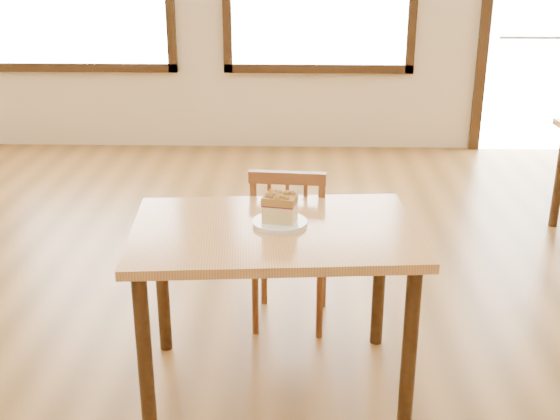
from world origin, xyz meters
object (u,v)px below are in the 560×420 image
object	(u,v)px
cafe_chair_main	(290,245)
plate	(280,223)
cake_slice	(280,207)
cafe_table_main	(274,250)

from	to	relation	value
cafe_chair_main	plate	world-z (taller)	cafe_chair_main
plate	cake_slice	bearing A→B (deg)	-145.74
cafe_table_main	cake_slice	bearing A→B (deg)	49.29
plate	cake_slice	world-z (taller)	cake_slice
cake_slice	cafe_chair_main	bearing A→B (deg)	97.25
plate	cake_slice	size ratio (longest dim) A/B	1.47
cafe_chair_main	cake_slice	world-z (taller)	cake_slice
cafe_table_main	plate	bearing A→B (deg)	48.79
plate	cafe_table_main	bearing A→B (deg)	-126.51
cafe_table_main	cake_slice	distance (m)	0.18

